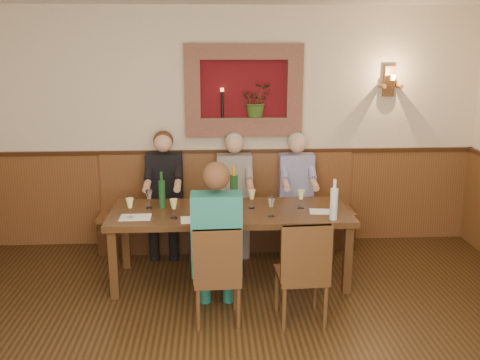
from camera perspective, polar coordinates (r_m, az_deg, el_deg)
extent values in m
cube|color=beige|center=(6.35, -1.45, 5.51)|extent=(6.00, 0.04, 2.80)
cube|color=brown|center=(6.52, -1.39, -1.93)|extent=(6.00, 0.04, 1.10)
cube|color=#381E0F|center=(6.38, -1.43, 3.04)|extent=(6.02, 0.06, 0.05)
cube|color=#5A0C12|center=(6.29, 0.38, 9.55)|extent=(1.00, 0.02, 0.70)
cube|color=brown|center=(6.23, 0.41, 13.56)|extent=(1.36, 0.12, 0.18)
cube|color=brown|center=(6.30, 0.40, 5.53)|extent=(1.36, 0.12, 0.18)
cube|color=brown|center=(6.24, -5.09, 9.46)|extent=(0.18, 0.12, 0.70)
cube|color=brown|center=(6.31, 5.83, 9.50)|extent=(0.18, 0.12, 0.70)
cube|color=brown|center=(6.28, 0.40, 6.52)|extent=(1.00, 0.14, 0.04)
imported|color=#36561D|center=(6.27, 1.78, 8.47)|extent=(0.35, 0.30, 0.39)
cylinder|color=black|center=(6.25, -1.91, 8.04)|extent=(0.03, 0.03, 0.30)
cylinder|color=#FFBF59|center=(6.24, -1.92, 9.60)|extent=(0.04, 0.04, 0.04)
cube|color=brown|center=(6.58, 15.59, 10.12)|extent=(0.12, 0.08, 0.35)
cylinder|color=brown|center=(6.48, 14.91, 9.67)|extent=(0.05, 0.18, 0.05)
cylinder|color=brown|center=(6.55, 16.60, 9.59)|extent=(0.05, 0.18, 0.05)
cylinder|color=#FFBF59|center=(6.45, 15.99, 10.47)|extent=(0.06, 0.06, 0.06)
cube|color=#301D0E|center=(5.39, -1.04, -3.55)|extent=(2.40, 0.90, 0.06)
cube|color=#301D0E|center=(5.25, -13.31, -8.80)|extent=(0.08, 0.08, 0.69)
cube|color=#301D0E|center=(5.33, 11.39, -8.34)|extent=(0.08, 0.08, 0.69)
cube|color=#301D0E|center=(5.93, -12.09, -6.01)|extent=(0.08, 0.08, 0.69)
cube|color=#301D0E|center=(6.00, 9.65, -5.65)|extent=(0.08, 0.08, 0.69)
cube|color=#381E0F|center=(6.42, -1.32, -5.48)|extent=(3.00, 0.40, 0.40)
cube|color=brown|center=(6.34, -1.33, -3.61)|extent=(3.00, 0.45, 0.06)
cube|color=brown|center=(6.43, -1.40, -0.03)|extent=(3.00, 0.06, 0.66)
cube|color=#301D0E|center=(4.81, -2.44, -12.65)|extent=(0.40, 0.40, 0.38)
cube|color=#301D0E|center=(4.72, -2.46, -10.33)|extent=(0.42, 0.42, 0.05)
cube|color=#301D0E|center=(4.45, -2.37, -8.23)|extent=(0.40, 0.06, 0.48)
cube|color=#301D0E|center=(4.84, 6.46, -12.47)|extent=(0.42, 0.42, 0.40)
cube|color=#301D0E|center=(4.74, 6.53, -10.06)|extent=(0.44, 0.44, 0.05)
cube|color=#301D0E|center=(4.47, 7.17, -7.85)|extent=(0.42, 0.06, 0.50)
cube|color=black|center=(6.29, -7.97, -5.79)|extent=(0.42, 0.44, 0.45)
cube|color=black|center=(6.26, -8.05, 0.38)|extent=(0.42, 0.22, 0.54)
sphere|color=#D8A384|center=(6.14, -8.21, 3.92)|extent=(0.21, 0.21, 0.21)
sphere|color=#4C2D19|center=(6.18, -8.18, 4.18)|extent=(0.23, 0.23, 0.23)
cube|color=#625C5A|center=(6.27, -0.53, -5.70)|extent=(0.40, 0.42, 0.45)
cube|color=#625C5A|center=(6.24, -0.61, 0.37)|extent=(0.40, 0.21, 0.53)
sphere|color=#D8A384|center=(6.12, -0.61, 3.81)|extent=(0.20, 0.20, 0.20)
sphere|color=#B2B2B2|center=(6.17, -0.63, 4.07)|extent=(0.22, 0.22, 0.22)
cube|color=navy|center=(6.35, 6.08, -5.54)|extent=(0.40, 0.42, 0.45)
cube|color=navy|center=(6.32, 6.01, 0.43)|extent=(0.40, 0.21, 0.52)
sphere|color=#D8A384|center=(6.20, 6.15, 3.82)|extent=(0.20, 0.20, 0.20)
sphere|color=#B2B2B2|center=(6.24, 6.09, 4.07)|extent=(0.22, 0.22, 0.22)
cube|color=#195A59|center=(4.92, -2.46, -11.58)|extent=(0.43, 0.45, 0.45)
cube|color=#195A59|center=(4.50, -2.53, -4.88)|extent=(0.43, 0.22, 0.56)
sphere|color=#D8A384|center=(4.42, -2.59, 0.34)|extent=(0.21, 0.21, 0.21)
sphere|color=#4C2D19|center=(4.37, -2.59, 0.44)|extent=(0.23, 0.23, 0.23)
cylinder|color=red|center=(5.20, -2.48, -2.51)|extent=(0.21, 0.21, 0.23)
cylinder|color=#19471E|center=(5.39, -0.65, -1.28)|extent=(0.09, 0.09, 0.35)
cylinder|color=orange|center=(5.34, -0.66, 0.98)|extent=(0.04, 0.04, 0.09)
cylinder|color=#19471E|center=(5.48, -8.33, -1.51)|extent=(0.09, 0.09, 0.28)
cylinder|color=#19471E|center=(5.44, -8.40, 0.38)|extent=(0.04, 0.04, 0.09)
cylinder|color=silver|center=(5.14, 9.98, -2.54)|extent=(0.09, 0.09, 0.30)
cylinder|color=silver|center=(5.09, 10.07, -0.43)|extent=(0.04, 0.04, 0.09)
cube|color=white|center=(5.26, -11.09, -3.92)|extent=(0.30, 0.22, 0.00)
cube|color=white|center=(5.24, -1.78, -3.69)|extent=(0.34, 0.26, 0.00)
cube|color=white|center=(5.39, 8.82, -3.35)|extent=(0.28, 0.22, 0.00)
cube|color=white|center=(5.11, -4.62, -4.22)|extent=(0.32, 0.24, 0.00)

